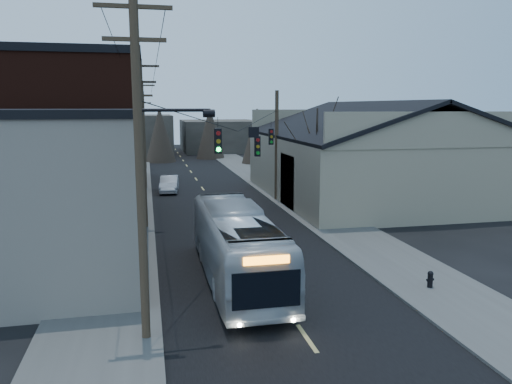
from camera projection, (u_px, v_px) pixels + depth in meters
ground at (329, 371)px, 13.97m from camera, size 160.00×160.00×0.00m
road_surface at (205, 192)px, 42.85m from camera, size 9.00×110.00×0.02m
sidewalk_left at (127, 195)px, 41.47m from camera, size 4.00×110.00×0.12m
sidewalk_right at (278, 189)px, 44.21m from camera, size 4.00×110.00×0.12m
building_clapboard at (42, 202)px, 20.14m from camera, size 8.00×8.00×7.00m
building_brick at (59, 145)px, 30.27m from camera, size 10.00×12.00×10.00m
building_left_far at (95, 148)px, 46.03m from camera, size 9.00×14.00×7.00m
warehouse at (372, 164)px, 40.32m from camera, size 16.16×20.60×7.73m
building_far_left at (138, 135)px, 74.77m from camera, size 10.00×12.00×6.00m
building_far_right at (219, 136)px, 82.41m from camera, size 12.00×14.00×5.00m
bare_tree at (316, 161)px, 33.99m from camera, size 0.40×0.40×7.20m
utility_lines at (170, 140)px, 35.72m from camera, size 11.24×45.28×10.50m
bus at (237, 245)px, 21.02m from camera, size 2.62×11.03×3.07m
parked_car at (169, 184)px, 42.92m from camera, size 1.88×4.33×1.39m
fire_hydrant at (430, 278)px, 20.03m from camera, size 0.33×0.23×0.68m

